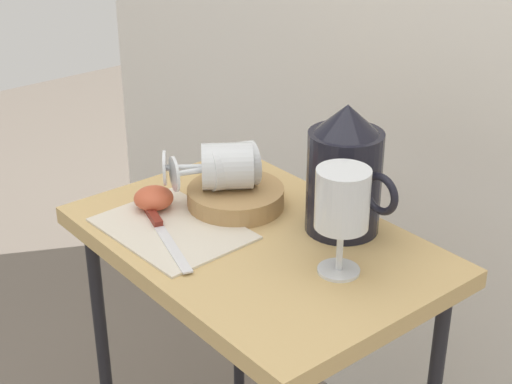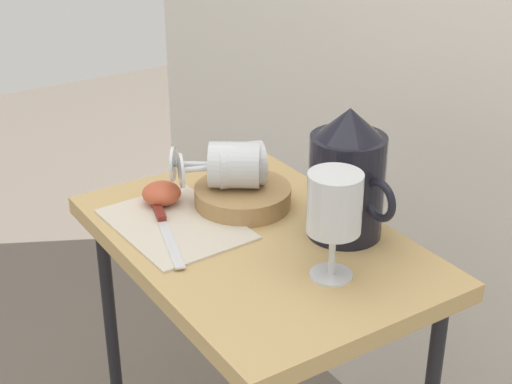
% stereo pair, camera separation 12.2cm
% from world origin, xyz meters
% --- Properties ---
extents(table, '(0.60, 0.41, 0.71)m').
position_xyz_m(table, '(0.00, 0.00, 0.63)').
color(table, tan).
rests_on(table, ground_plane).
extents(linen_napkin, '(0.25, 0.19, 0.00)m').
position_xyz_m(linen_napkin, '(-0.10, -0.09, 0.71)').
color(linen_napkin, beige).
rests_on(linen_napkin, table).
extents(basket_tray, '(0.17, 0.17, 0.03)m').
position_xyz_m(basket_tray, '(-0.10, 0.04, 0.73)').
color(basket_tray, '#AD8451').
rests_on(basket_tray, table).
extents(pitcher, '(0.17, 0.12, 0.22)m').
position_xyz_m(pitcher, '(0.07, 0.13, 0.80)').
color(pitcher, black).
rests_on(pitcher, table).
extents(wine_glass_upright, '(0.08, 0.08, 0.17)m').
position_xyz_m(wine_glass_upright, '(0.16, 0.03, 0.82)').
color(wine_glass_upright, silver).
rests_on(wine_glass_upright, table).
extents(wine_glass_tipped_near, '(0.14, 0.16, 0.08)m').
position_xyz_m(wine_glass_tipped_near, '(-0.12, 0.03, 0.78)').
color(wine_glass_tipped_near, silver).
rests_on(wine_glass_tipped_near, basket_tray).
extents(wine_glass_tipped_far, '(0.11, 0.16, 0.08)m').
position_xyz_m(wine_glass_tipped_far, '(-0.12, 0.04, 0.78)').
color(wine_glass_tipped_far, silver).
rests_on(wine_glass_tipped_far, basket_tray).
extents(apple_half_left, '(0.07, 0.07, 0.04)m').
position_xyz_m(apple_half_left, '(-0.18, -0.08, 0.73)').
color(apple_half_left, '#C15133').
rests_on(apple_half_left, linen_napkin).
extents(knife, '(0.23, 0.08, 0.01)m').
position_xyz_m(knife, '(-0.12, -0.11, 0.72)').
color(knife, silver).
rests_on(knife, linen_napkin).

